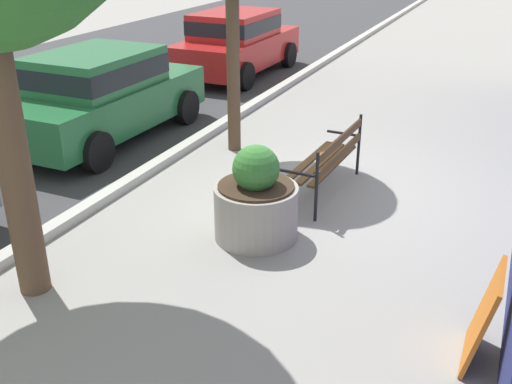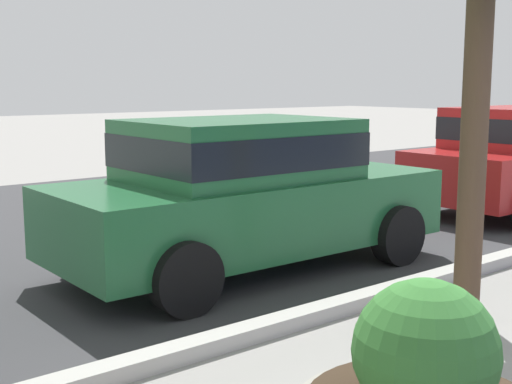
# 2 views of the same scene
# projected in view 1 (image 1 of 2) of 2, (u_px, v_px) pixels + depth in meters

# --- Properties ---
(ground_plane) EXTENTS (80.00, 80.00, 0.00)m
(ground_plane) POSITION_uv_depth(u_px,v_px,m) (339.00, 192.00, 8.59)
(ground_plane) COLOR gray
(curb_stone) EXTENTS (60.00, 0.20, 0.12)m
(curb_stone) POSITION_uv_depth(u_px,v_px,m) (166.00, 159.00, 9.65)
(curb_stone) COLOR #B2AFA8
(curb_stone) RESTS_ON ground
(park_bench) EXTENTS (1.82, 0.61, 0.95)m
(park_bench) POSITION_uv_depth(u_px,v_px,m) (329.00, 158.00, 8.33)
(park_bench) COLOR brown
(park_bench) RESTS_ON ground
(concrete_planter) EXTENTS (1.02, 1.02, 1.19)m
(concrete_planter) POSITION_uv_depth(u_px,v_px,m) (256.00, 203.00, 7.20)
(concrete_planter) COLOR gray
(concrete_planter) RESTS_ON ground
(parked_car_green) EXTENTS (4.12, 1.96, 1.56)m
(parked_car_green) POSITION_uv_depth(u_px,v_px,m) (101.00, 93.00, 10.37)
(parked_car_green) COLOR #236638
(parked_car_green) RESTS_ON ground
(parked_car_red) EXTENTS (4.12, 1.96, 1.56)m
(parked_car_red) POSITION_uv_depth(u_px,v_px,m) (236.00, 41.00, 14.85)
(parked_car_red) COLOR #B21E1E
(parked_car_red) RESTS_ON ground
(leaning_signboard) EXTENTS (0.70, 0.23, 0.89)m
(leaning_signboard) POSITION_uv_depth(u_px,v_px,m) (483.00, 316.00, 5.14)
(leaning_signboard) COLOR #C6661E
(leaning_signboard) RESTS_ON ground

